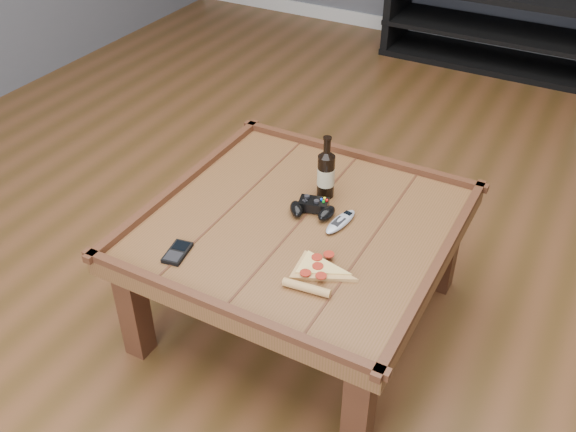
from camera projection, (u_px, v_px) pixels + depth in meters
The scene contains 9 objects.
ground at pixel (299, 316), 2.45m from camera, with size 6.00×6.00×0.00m, color #482F14.
baseboard at pixel (496, 44), 4.53m from camera, with size 5.00×0.02×0.10m, color silver.
coffee_table at pixel (300, 235), 2.22m from camera, with size 1.03×1.03×0.48m.
media_console at pixel (493, 27), 4.25m from camera, with size 1.40×0.45×0.50m.
beer_bottle at pixel (326, 173), 2.25m from camera, with size 0.06×0.06×0.24m.
game_controller at pixel (312, 208), 2.21m from camera, with size 0.17×0.14×0.05m.
pizza_slice at pixel (316, 271), 1.96m from camera, with size 0.19×0.28×0.03m.
smartphone at pixel (177, 252), 2.04m from camera, with size 0.08×0.12×0.02m.
remote_control at pixel (341, 222), 2.16m from camera, with size 0.07×0.17×0.02m.
Camera 1 is at (0.80, -1.55, 1.76)m, focal length 40.00 mm.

